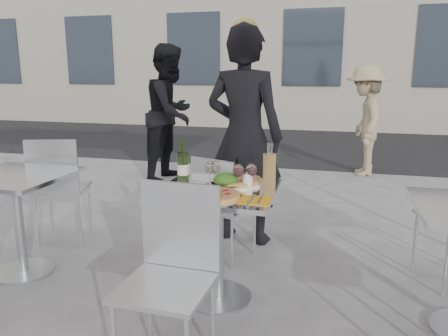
% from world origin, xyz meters
% --- Properties ---
extents(ground, '(80.00, 80.00, 0.00)m').
position_xyz_m(ground, '(0.00, 0.00, 0.00)').
color(ground, slate).
extents(street_asphalt, '(24.00, 5.00, 0.00)m').
position_xyz_m(street_asphalt, '(0.00, 6.50, 0.00)').
color(street_asphalt, black).
rests_on(street_asphalt, ground).
extents(main_table, '(0.72, 0.72, 0.75)m').
position_xyz_m(main_table, '(0.00, 0.00, 0.54)').
color(main_table, '#B7BABF').
rests_on(main_table, ground).
extents(side_table_left, '(0.72, 0.72, 0.75)m').
position_xyz_m(side_table_left, '(-1.50, 0.00, 0.54)').
color(side_table_left, '#B7BABF').
rests_on(side_table_left, ground).
extents(chair_far, '(0.49, 0.50, 0.83)m').
position_xyz_m(chair_far, '(-0.14, 0.57, 0.49)').
color(chair_far, silver).
rests_on(chair_far, ground).
extents(chair_near, '(0.43, 0.45, 0.92)m').
position_xyz_m(chair_near, '(-0.05, -0.65, 0.55)').
color(chair_near, silver).
rests_on(chair_near, ground).
extents(side_chair_lfar, '(0.53, 0.54, 0.92)m').
position_xyz_m(side_chair_lfar, '(-1.58, 0.60, 0.54)').
color(side_chair_lfar, silver).
rests_on(side_chair_lfar, ground).
extents(woman_diner, '(0.73, 0.54, 1.84)m').
position_xyz_m(woman_diner, '(-0.07, 1.07, 0.92)').
color(woman_diner, black).
rests_on(woman_diner, ground).
extents(pedestrian_a, '(0.81, 0.98, 1.81)m').
position_xyz_m(pedestrian_a, '(-1.49, 3.00, 0.91)').
color(pedestrian_a, black).
rests_on(pedestrian_a, ground).
extents(pedestrian_b, '(0.65, 1.04, 1.55)m').
position_xyz_m(pedestrian_b, '(1.06, 3.92, 0.77)').
color(pedestrian_b, '#9B8764').
rests_on(pedestrian_b, ground).
extents(pizza_near, '(0.31, 0.31, 0.02)m').
position_xyz_m(pizza_near, '(0.02, -0.16, 0.76)').
color(pizza_near, '#E8AF5A').
rests_on(pizza_near, main_table).
extents(pizza_far, '(0.36, 0.36, 0.03)m').
position_xyz_m(pizza_far, '(0.08, 0.17, 0.77)').
color(pizza_far, white).
rests_on(pizza_far, main_table).
extents(salad_plate, '(0.22, 0.22, 0.09)m').
position_xyz_m(salad_plate, '(0.03, 0.08, 0.79)').
color(salad_plate, white).
rests_on(salad_plate, main_table).
extents(wine_bottle, '(0.07, 0.08, 0.29)m').
position_xyz_m(wine_bottle, '(-0.26, 0.09, 0.86)').
color(wine_bottle, '#32501E').
rests_on(wine_bottle, main_table).
extents(carafe, '(0.08, 0.08, 0.29)m').
position_xyz_m(carafe, '(0.31, 0.09, 0.87)').
color(carafe, '#E1B560').
rests_on(carafe, main_table).
extents(sugar_shaker, '(0.06, 0.06, 0.11)m').
position_xyz_m(sugar_shaker, '(0.17, 0.08, 0.80)').
color(sugar_shaker, white).
rests_on(sugar_shaker, main_table).
extents(wineglass_white_a, '(0.07, 0.07, 0.16)m').
position_xyz_m(wineglass_white_a, '(-0.08, 0.09, 0.86)').
color(wineglass_white_a, white).
rests_on(wineglass_white_a, main_table).
extents(wineglass_white_b, '(0.07, 0.07, 0.16)m').
position_xyz_m(wineglass_white_b, '(-0.04, 0.09, 0.86)').
color(wineglass_white_b, white).
rests_on(wineglass_white_b, main_table).
extents(wineglass_red_a, '(0.07, 0.07, 0.16)m').
position_xyz_m(wineglass_red_a, '(0.12, 0.04, 0.86)').
color(wineglass_red_a, white).
rests_on(wineglass_red_a, main_table).
extents(wineglass_red_b, '(0.07, 0.07, 0.16)m').
position_xyz_m(wineglass_red_b, '(0.20, 0.07, 0.86)').
color(wineglass_red_b, white).
rests_on(wineglass_red_b, main_table).
extents(napkin_left, '(0.19, 0.20, 0.01)m').
position_xyz_m(napkin_left, '(-0.23, -0.25, 0.75)').
color(napkin_left, gold).
rests_on(napkin_left, main_table).
extents(napkin_right, '(0.18, 0.20, 0.01)m').
position_xyz_m(napkin_right, '(0.27, -0.19, 0.75)').
color(napkin_right, gold).
rests_on(napkin_right, main_table).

